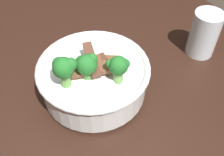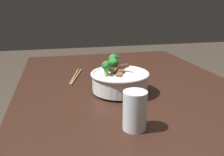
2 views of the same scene
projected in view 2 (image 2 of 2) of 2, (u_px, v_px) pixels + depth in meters
The scene contains 4 objects.
dining_table at pixel (125, 111), 1.07m from camera, with size 1.15×0.88×0.79m.
rice_bowl at pixel (120, 80), 0.90m from camera, with size 0.22×0.22×0.13m.
drinking_glass at pixel (135, 113), 0.64m from camera, with size 0.06×0.06×0.11m.
chopsticks_pair at pixel (75, 76), 1.09m from camera, with size 0.22×0.08×0.01m.
Camera 2 is at (0.94, -0.28, 1.12)m, focal length 38.90 mm.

